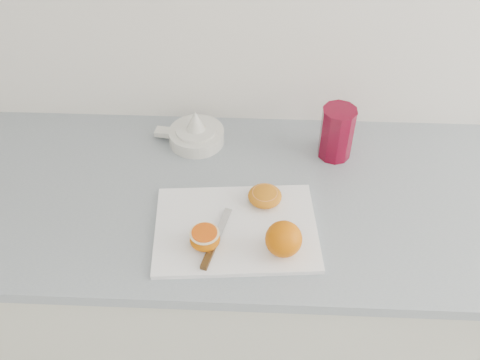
# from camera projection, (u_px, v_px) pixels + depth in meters

# --- Properties ---
(counter) EXTENTS (2.63, 0.64, 0.89)m
(counter) POSITION_uv_depth(u_px,v_px,m) (280.00, 297.00, 1.61)
(counter) COLOR beige
(counter) RESTS_ON ground
(cutting_board) EXTENTS (0.39, 0.29, 0.01)m
(cutting_board) POSITION_uv_depth(u_px,v_px,m) (236.00, 229.00, 1.22)
(cutting_board) COLOR white
(cutting_board) RESTS_ON counter
(whole_orange) EXTENTS (0.08, 0.08, 0.08)m
(whole_orange) POSITION_uv_depth(u_px,v_px,m) (284.00, 239.00, 1.13)
(whole_orange) COLOR orange
(whole_orange) RESTS_ON cutting_board
(half_orange) EXTENTS (0.07, 0.07, 0.04)m
(half_orange) POSITION_uv_depth(u_px,v_px,m) (205.00, 238.00, 1.16)
(half_orange) COLOR orange
(half_orange) RESTS_ON cutting_board
(squeezed_shell) EXTENTS (0.08, 0.08, 0.03)m
(squeezed_shell) POSITION_uv_depth(u_px,v_px,m) (265.00, 196.00, 1.26)
(squeezed_shell) COLOR #C56C11
(squeezed_shell) RESTS_ON cutting_board
(paring_knife) EXTENTS (0.06, 0.18, 0.01)m
(paring_knife) POSITION_uv_depth(u_px,v_px,m) (212.00, 249.00, 1.16)
(paring_knife) COLOR #4F3312
(paring_knife) RESTS_ON cutting_board
(citrus_juicer) EXTENTS (0.19, 0.15, 0.10)m
(citrus_juicer) POSITION_uv_depth(u_px,v_px,m) (196.00, 133.00, 1.43)
(citrus_juicer) COLOR white
(citrus_juicer) RESTS_ON counter
(red_tumbler) EXTENTS (0.09, 0.09, 0.14)m
(red_tumbler) POSITION_uv_depth(u_px,v_px,m) (336.00, 134.00, 1.37)
(red_tumbler) COLOR maroon
(red_tumbler) RESTS_ON counter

